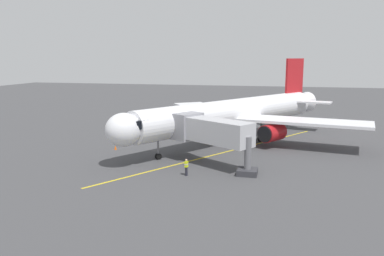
{
  "coord_description": "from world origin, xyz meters",
  "views": [
    {
      "loc": [
        -6.51,
        54.71,
        11.64
      ],
      "look_at": [
        4.8,
        8.0,
        3.0
      ],
      "focal_mm": 36.75,
      "sensor_mm": 36.0,
      "label": 1
    }
  ],
  "objects_px": {
    "jet_bridge": "(207,131)",
    "safety_cone_nose_left": "(110,134)",
    "ground_crew_wing_walker": "(247,128)",
    "safety_cone_nose_right": "(109,136)",
    "safety_cone_wing_port": "(115,148)",
    "belt_loader_near_nose": "(226,119)",
    "ground_crew_marshaller": "(186,167)",
    "airplane": "(235,113)"
  },
  "relations": [
    {
      "from": "jet_bridge",
      "to": "safety_cone_nose_left",
      "type": "relative_size",
      "value": 19.41
    },
    {
      "from": "ground_crew_wing_walker",
      "to": "safety_cone_nose_left",
      "type": "xyz_separation_m",
      "value": [
        19.96,
        6.55,
        -0.61
      ]
    },
    {
      "from": "safety_cone_nose_right",
      "to": "jet_bridge",
      "type": "bearing_deg",
      "value": 147.04
    },
    {
      "from": "safety_cone_nose_right",
      "to": "safety_cone_wing_port",
      "type": "relative_size",
      "value": 1.0
    },
    {
      "from": "safety_cone_wing_port",
      "to": "safety_cone_nose_left",
      "type": "bearing_deg",
      "value": -61.08
    },
    {
      "from": "ground_crew_wing_walker",
      "to": "safety_cone_nose_right",
      "type": "bearing_deg",
      "value": 22.46
    },
    {
      "from": "ground_crew_wing_walker",
      "to": "safety_cone_nose_left",
      "type": "distance_m",
      "value": 21.02
    },
    {
      "from": "jet_bridge",
      "to": "belt_loader_near_nose",
      "type": "distance_m",
      "value": 28.42
    },
    {
      "from": "ground_crew_wing_walker",
      "to": "belt_loader_near_nose",
      "type": "height_order",
      "value": "belt_loader_near_nose"
    },
    {
      "from": "ground_crew_marshaller",
      "to": "safety_cone_wing_port",
      "type": "height_order",
      "value": "ground_crew_marshaller"
    },
    {
      "from": "belt_loader_near_nose",
      "to": "airplane",
      "type": "bearing_deg",
      "value": 102.5
    },
    {
      "from": "airplane",
      "to": "jet_bridge",
      "type": "bearing_deg",
      "value": 83.58
    },
    {
      "from": "safety_cone_nose_left",
      "to": "airplane",
      "type": "bearing_deg",
      "value": 179.95
    },
    {
      "from": "jet_bridge",
      "to": "safety_cone_wing_port",
      "type": "relative_size",
      "value": 19.41
    },
    {
      "from": "airplane",
      "to": "ground_crew_wing_walker",
      "type": "distance_m",
      "value": 7.36
    },
    {
      "from": "safety_cone_wing_port",
      "to": "ground_crew_wing_walker",
      "type": "bearing_deg",
      "value": -135.72
    },
    {
      "from": "ground_crew_wing_walker",
      "to": "safety_cone_wing_port",
      "type": "bearing_deg",
      "value": 44.28
    },
    {
      "from": "belt_loader_near_nose",
      "to": "safety_cone_wing_port",
      "type": "relative_size",
      "value": 7.73
    },
    {
      "from": "airplane",
      "to": "jet_bridge",
      "type": "distance_m",
      "value": 12.5
    },
    {
      "from": "safety_cone_nose_left",
      "to": "safety_cone_nose_right",
      "type": "xyz_separation_m",
      "value": [
        -0.52,
        1.49,
        0.0
      ]
    },
    {
      "from": "ground_crew_wing_walker",
      "to": "airplane",
      "type": "bearing_deg",
      "value": 79.85
    },
    {
      "from": "airplane",
      "to": "belt_loader_near_nose",
      "type": "height_order",
      "value": "airplane"
    },
    {
      "from": "ground_crew_marshaller",
      "to": "belt_loader_near_nose",
      "type": "distance_m",
      "value": 32.91
    },
    {
      "from": "ground_crew_wing_walker",
      "to": "safety_cone_nose_left",
      "type": "height_order",
      "value": "ground_crew_wing_walker"
    },
    {
      "from": "airplane",
      "to": "jet_bridge",
      "type": "relative_size",
      "value": 3.37
    },
    {
      "from": "ground_crew_wing_walker",
      "to": "safety_cone_wing_port",
      "type": "relative_size",
      "value": 3.11
    },
    {
      "from": "belt_loader_near_nose",
      "to": "safety_cone_wing_port",
      "type": "bearing_deg",
      "value": 66.19
    },
    {
      "from": "airplane",
      "to": "safety_cone_nose_left",
      "type": "xyz_separation_m",
      "value": [
        18.79,
        -0.02,
        -3.73
      ]
    },
    {
      "from": "jet_bridge",
      "to": "ground_crew_marshaller",
      "type": "distance_m",
      "value": 5.63
    },
    {
      "from": "airplane",
      "to": "safety_cone_nose_left",
      "type": "height_order",
      "value": "airplane"
    },
    {
      "from": "belt_loader_near_nose",
      "to": "safety_cone_wing_port",
      "type": "height_order",
      "value": "belt_loader_near_nose"
    },
    {
      "from": "ground_crew_wing_walker",
      "to": "safety_cone_nose_left",
      "type": "bearing_deg",
      "value": 18.17
    },
    {
      "from": "jet_bridge",
      "to": "safety_cone_nose_right",
      "type": "xyz_separation_m",
      "value": [
        16.87,
        -10.94,
        -3.49
      ]
    },
    {
      "from": "jet_bridge",
      "to": "ground_crew_marshaller",
      "type": "xyz_separation_m",
      "value": [
        1.11,
        4.71,
        -2.88
      ]
    },
    {
      "from": "safety_cone_nose_left",
      "to": "ground_crew_marshaller",
      "type": "bearing_deg",
      "value": 133.52
    },
    {
      "from": "belt_loader_near_nose",
      "to": "ground_crew_marshaller",
      "type": "bearing_deg",
      "value": 91.71
    },
    {
      "from": "safety_cone_nose_right",
      "to": "safety_cone_wing_port",
      "type": "distance_m",
      "value": 8.04
    },
    {
      "from": "jet_bridge",
      "to": "safety_cone_nose_left",
      "type": "distance_m",
      "value": 21.66
    },
    {
      "from": "airplane",
      "to": "belt_loader_near_nose",
      "type": "xyz_separation_m",
      "value": [
        3.49,
        -15.76,
        -3.29
      ]
    },
    {
      "from": "safety_cone_wing_port",
      "to": "airplane",
      "type": "bearing_deg",
      "value": -149.37
    },
    {
      "from": "belt_loader_near_nose",
      "to": "safety_cone_nose_right",
      "type": "xyz_separation_m",
      "value": [
        14.77,
        17.24,
        -0.44
      ]
    },
    {
      "from": "airplane",
      "to": "safety_cone_wing_port",
      "type": "bearing_deg",
      "value": 30.63
    }
  ]
}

